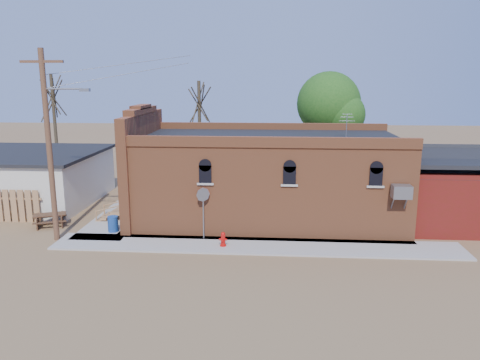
# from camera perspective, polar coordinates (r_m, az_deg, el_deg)

# --- Properties ---
(ground) EXTENTS (120.00, 120.00, 0.00)m
(ground) POSITION_cam_1_polar(r_m,az_deg,el_deg) (21.23, -2.19, -8.88)
(ground) COLOR brown
(ground) RESTS_ON ground
(sidewalk_south) EXTENTS (19.00, 2.20, 0.08)m
(sidewalk_south) POSITION_cam_1_polar(r_m,az_deg,el_deg) (21.95, 2.00, -8.04)
(sidewalk_south) COLOR #9E9991
(sidewalk_south) RESTS_ON ground
(sidewalk_west) EXTENTS (2.60, 10.00, 0.08)m
(sidewalk_west) POSITION_cam_1_polar(r_m,az_deg,el_deg) (28.10, -13.72, -3.80)
(sidewalk_west) COLOR #9E9991
(sidewalk_west) RESTS_ON ground
(brick_bar) EXTENTS (16.40, 7.97, 6.30)m
(brick_bar) POSITION_cam_1_polar(r_m,az_deg,el_deg) (25.73, 2.75, 0.34)
(brick_bar) COLOR #A65932
(brick_bar) RESTS_ON ground
(red_shed) EXTENTS (5.40, 6.40, 4.30)m
(red_shed) POSITION_cam_1_polar(r_m,az_deg,el_deg) (27.36, 23.86, -0.14)
(red_shed) COLOR #59190F
(red_shed) RESTS_ON ground
(utility_pole) EXTENTS (3.12, 0.26, 9.00)m
(utility_pole) POSITION_cam_1_polar(r_m,az_deg,el_deg) (23.48, -22.17, 4.31)
(utility_pole) COLOR #543421
(utility_pole) RESTS_ON ground
(tree_bare_near) EXTENTS (2.80, 2.80, 7.65)m
(tree_bare_near) POSITION_cam_1_polar(r_m,az_deg,el_deg) (33.13, -5.00, 9.32)
(tree_bare_near) COLOR #483B29
(tree_bare_near) RESTS_ON ground
(tree_bare_far) EXTENTS (2.80, 2.80, 8.16)m
(tree_bare_far) POSITION_cam_1_polar(r_m,az_deg,el_deg) (37.40, -21.88, 9.44)
(tree_bare_far) COLOR #483B29
(tree_bare_far) RESTS_ON ground
(tree_leafy) EXTENTS (4.40, 4.40, 8.15)m
(tree_leafy) POSITION_cam_1_polar(r_m,az_deg,el_deg) (33.42, 10.76, 9.13)
(tree_leafy) COLOR #483B29
(tree_leafy) RESTS_ON ground
(fire_hydrant) EXTENTS (0.38, 0.36, 0.67)m
(fire_hydrant) POSITION_cam_1_polar(r_m,az_deg,el_deg) (21.73, -2.08, -7.22)
(fire_hydrant) COLOR red
(fire_hydrant) RESTS_ON sidewalk_south
(stop_sign) EXTENTS (0.60, 0.44, 2.53)m
(stop_sign) POSITION_cam_1_polar(r_m,az_deg,el_deg) (22.31, -4.52, -2.38)
(stop_sign) COLOR gray
(stop_sign) RESTS_ON sidewalk_south
(trash_barrel) EXTENTS (0.68, 0.68, 0.79)m
(trash_barrel) POSITION_cam_1_polar(r_m,az_deg,el_deg) (24.53, -15.22, -5.19)
(trash_barrel) COLOR navy
(trash_barrel) RESTS_ON sidewalk_west
(picnic_table) EXTENTS (1.96, 1.74, 0.67)m
(picnic_table) POSITION_cam_1_polar(r_m,az_deg,el_deg) (26.70, -22.17, -4.33)
(picnic_table) COLOR #4D301E
(picnic_table) RESTS_ON ground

